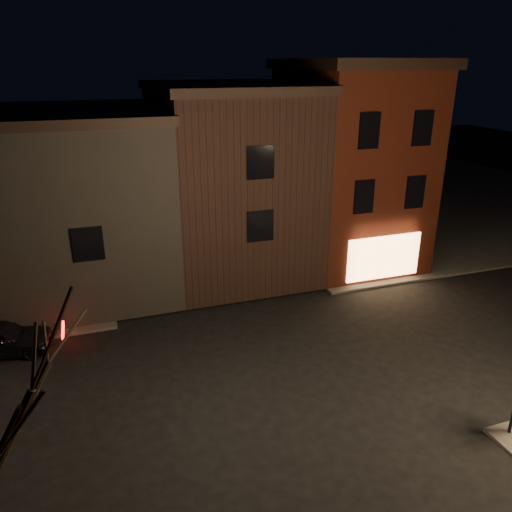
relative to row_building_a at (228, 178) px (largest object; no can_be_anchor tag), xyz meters
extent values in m
plane|color=black|center=(-1.50, -10.50, -4.83)|extent=(120.00, 120.00, 0.00)
cube|color=#2D2B28|center=(18.50, 9.50, -4.77)|extent=(30.00, 30.00, 0.12)
cube|color=#49170D|center=(6.50, -1.00, 0.29)|extent=(6.00, 8.00, 10.00)
cube|color=black|center=(6.50, -1.00, 5.54)|extent=(6.50, 8.50, 0.50)
cube|color=#FFB672|center=(6.50, -5.05, -3.41)|extent=(4.00, 0.12, 2.20)
cube|color=black|center=(0.00, 0.00, -0.21)|extent=(7.00, 10.00, 9.00)
cube|color=black|center=(0.00, 0.00, 4.49)|extent=(7.30, 10.30, 0.40)
cube|color=black|center=(-7.25, 0.00, -0.71)|extent=(7.50, 10.00, 8.00)
cube|color=black|center=(-7.25, 0.00, 3.49)|extent=(7.80, 10.30, 0.40)
camera|label=1|loc=(-6.95, -24.78, 5.62)|focal=35.00mm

